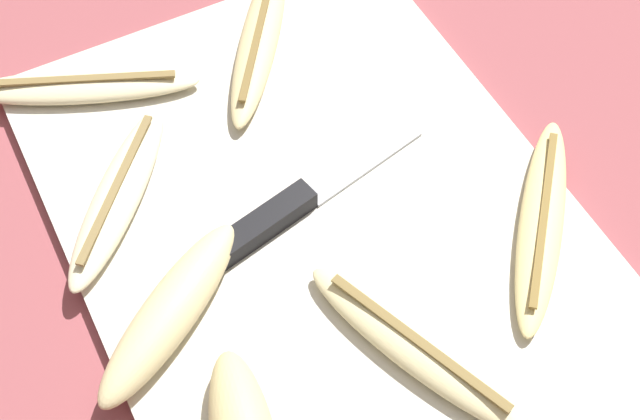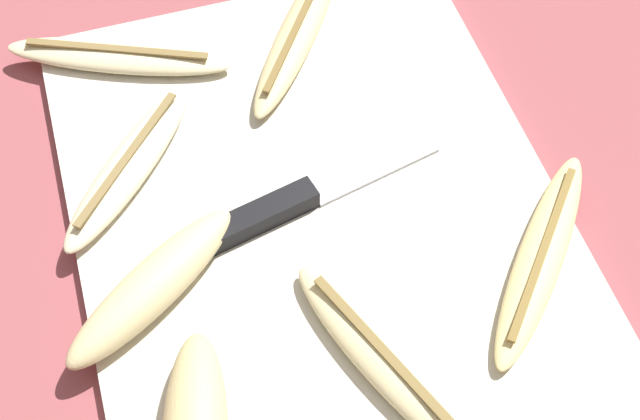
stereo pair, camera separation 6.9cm
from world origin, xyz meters
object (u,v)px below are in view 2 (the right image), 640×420
object	(u,v)px
knife	(271,212)
banana_bright_far	(129,166)
banana_golden_short	(541,256)
banana_ripe_center	(153,286)
banana_cream_curved	(118,56)
banana_mellow_near	(298,32)
banana_soft_right	(387,361)

from	to	relation	value
knife	banana_bright_far	xyz separation A→B (m)	(-0.07, -0.10, 0.00)
banana_golden_short	banana_ripe_center	xyz separation A→B (m)	(-0.06, -0.28, 0.01)
banana_cream_curved	knife	bearing A→B (deg)	23.29
banana_mellow_near	banana_cream_curved	xyz separation A→B (m)	(-0.02, -0.16, -0.00)
knife	banana_golden_short	size ratio (longest dim) A/B	1.27
banana_ripe_center	banana_bright_far	bearing A→B (deg)	178.43
knife	banana_bright_far	bearing A→B (deg)	-140.04
banana_mellow_near	banana_golden_short	xyz separation A→B (m)	(0.28, 0.11, -0.00)
banana_bright_far	banana_cream_curved	distance (m)	0.12
banana_cream_curved	banana_ripe_center	size ratio (longest dim) A/B	1.25
banana_bright_far	banana_soft_right	bearing A→B (deg)	32.60
banana_mellow_near	banana_cream_curved	bearing A→B (deg)	-97.09
banana_soft_right	banana_bright_far	bearing A→B (deg)	-147.40
banana_golden_short	banana_soft_right	size ratio (longest dim) A/B	0.91
knife	banana_cream_curved	bearing A→B (deg)	-169.22
banana_bright_far	banana_ripe_center	size ratio (longest dim) A/B	0.99
banana_golden_short	banana_soft_right	xyz separation A→B (m)	(0.05, -0.14, 0.00)
banana_soft_right	banana_ripe_center	size ratio (longest dim) A/B	1.21
banana_bright_far	banana_cream_curved	size ratio (longest dim) A/B	0.79
knife	banana_mellow_near	distance (m)	0.19
knife	banana_cream_curved	xyz separation A→B (m)	(-0.20, -0.08, 0.00)
banana_mellow_near	banana_ripe_center	bearing A→B (deg)	-38.51
banana_cream_curved	banana_mellow_near	bearing A→B (deg)	82.91
banana_golden_short	banana_soft_right	distance (m)	0.15
knife	banana_bright_far	size ratio (longest dim) A/B	1.41
banana_golden_short	banana_ripe_center	bearing A→B (deg)	-101.38
knife	banana_mellow_near	bearing A→B (deg)	144.82
knife	banana_golden_short	xyz separation A→B (m)	(0.10, 0.18, 0.00)
banana_golden_short	banana_bright_far	bearing A→B (deg)	-121.77
banana_bright_far	banana_golden_short	bearing A→B (deg)	58.23
banana_cream_curved	banana_soft_right	size ratio (longest dim) A/B	1.03
knife	banana_golden_short	bearing A→B (deg)	49.10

